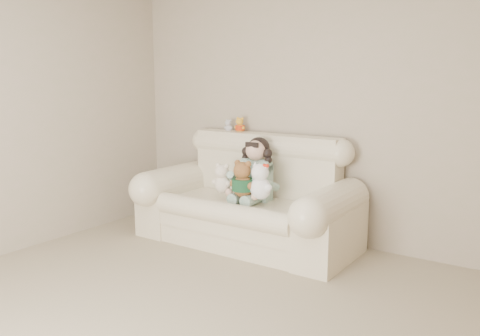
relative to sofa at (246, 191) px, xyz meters
The scene contains 8 objects.
wall_back 1.12m from the sofa, 39.01° to the left, with size 4.50×4.50×0.00m, color #AF9C8B.
sofa is the anchor object (origin of this frame).
seated_child 0.23m from the sofa, 51.85° to the left, with size 0.37×0.45×0.61m, color #387D65, non-canonical shape.
brown_teddy 0.26m from the sofa, 65.56° to the right, with size 0.25×0.20×0.40m, color brown, non-canonical shape.
white_cat 0.34m from the sofa, 29.33° to the right, with size 0.25×0.19×0.39m, color white, non-canonical shape.
cream_teddy 0.27m from the sofa, 143.57° to the right, with size 0.21×0.16×0.33m, color #F0E4D0, non-canonical shape.
yellow_mini_bear 0.78m from the sofa, 130.51° to the left, with size 0.12×0.10×0.19m, color #FFAF35, non-canonical shape.
grey_mini_plush 0.83m from the sofa, 140.95° to the left, with size 0.10×0.08×0.16m, color silver, non-canonical shape.
Camera 1 is at (1.93, -1.87, 1.57)m, focal length 37.51 mm.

